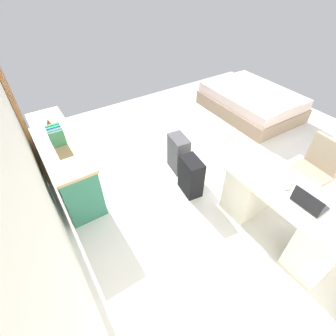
{
  "coord_description": "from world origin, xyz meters",
  "views": [
    {
      "loc": [
        -1.96,
        2.37,
        2.68
      ],
      "look_at": [
        -0.02,
        1.11,
        0.6
      ],
      "focal_mm": 26.48,
      "sensor_mm": 36.0,
      "label": 1
    }
  ],
  "objects_px": {
    "figurine_small": "(49,122)",
    "office_chair": "(310,175)",
    "credenza": "(65,161)",
    "suitcase_black": "(191,176)",
    "computer_mouse": "(288,187)",
    "laptop": "(308,202)",
    "bed": "(251,102)",
    "desk": "(283,212)",
    "suitcase_spare_grey": "(178,154)"
  },
  "relations": [
    {
      "from": "credenza",
      "to": "laptop",
      "type": "height_order",
      "value": "laptop"
    },
    {
      "from": "figurine_small",
      "to": "credenza",
      "type": "bearing_deg",
      "value": -179.76
    },
    {
      "from": "suitcase_black",
      "to": "figurine_small",
      "type": "relative_size",
      "value": 5.19
    },
    {
      "from": "desk",
      "to": "bed",
      "type": "xyz_separation_m",
      "value": [
        2.29,
        -1.98,
        -0.13
      ]
    },
    {
      "from": "office_chair",
      "to": "suitcase_black",
      "type": "relative_size",
      "value": 1.65
    },
    {
      "from": "office_chair",
      "to": "computer_mouse",
      "type": "relative_size",
      "value": 9.4
    },
    {
      "from": "bed",
      "to": "office_chair",
      "type": "bearing_deg",
      "value": 149.98
    },
    {
      "from": "laptop",
      "to": "credenza",
      "type": "bearing_deg",
      "value": 36.46
    },
    {
      "from": "credenza",
      "to": "laptop",
      "type": "bearing_deg",
      "value": -143.54
    },
    {
      "from": "bed",
      "to": "suitcase_black",
      "type": "distance_m",
      "value": 2.71
    },
    {
      "from": "credenza",
      "to": "suitcase_black",
      "type": "bearing_deg",
      "value": -129.23
    },
    {
      "from": "laptop",
      "to": "bed",
      "type": "bearing_deg",
      "value": -39.2
    },
    {
      "from": "credenza",
      "to": "bed",
      "type": "xyz_separation_m",
      "value": [
        0.02,
        -3.84,
        -0.15
      ]
    },
    {
      "from": "desk",
      "to": "suitcase_black",
      "type": "distance_m",
      "value": 1.23
    },
    {
      "from": "credenza",
      "to": "suitcase_black",
      "type": "height_order",
      "value": "credenza"
    },
    {
      "from": "figurine_small",
      "to": "laptop",
      "type": "bearing_deg",
      "value": -147.19
    },
    {
      "from": "laptop",
      "to": "figurine_small",
      "type": "distance_m",
      "value": 3.37
    },
    {
      "from": "suitcase_spare_grey",
      "to": "computer_mouse",
      "type": "xyz_separation_m",
      "value": [
        -1.57,
        -0.33,
        0.44
      ]
    },
    {
      "from": "figurine_small",
      "to": "office_chair",
      "type": "bearing_deg",
      "value": -132.84
    },
    {
      "from": "suitcase_black",
      "to": "computer_mouse",
      "type": "xyz_separation_m",
      "value": [
        -1.07,
        -0.47,
        0.45
      ]
    },
    {
      "from": "bed",
      "to": "computer_mouse",
      "type": "relative_size",
      "value": 19.25
    },
    {
      "from": "computer_mouse",
      "to": "figurine_small",
      "type": "xyz_separation_m",
      "value": [
        2.57,
        1.86,
        0.11
      ]
    },
    {
      "from": "office_chair",
      "to": "figurine_small",
      "type": "xyz_separation_m",
      "value": [
        2.44,
        2.64,
        0.43
      ]
    },
    {
      "from": "office_chair",
      "to": "figurine_small",
      "type": "bearing_deg",
      "value": 47.16
    },
    {
      "from": "computer_mouse",
      "to": "figurine_small",
      "type": "distance_m",
      "value": 3.17
    },
    {
      "from": "suitcase_black",
      "to": "office_chair",
      "type": "bearing_deg",
      "value": -119.41
    },
    {
      "from": "office_chair",
      "to": "computer_mouse",
      "type": "distance_m",
      "value": 0.85
    },
    {
      "from": "credenza",
      "to": "suitcase_black",
      "type": "xyz_separation_m",
      "value": [
        -1.14,
        -1.39,
        -0.11
      ]
    },
    {
      "from": "laptop",
      "to": "computer_mouse",
      "type": "height_order",
      "value": "laptop"
    },
    {
      "from": "desk",
      "to": "office_chair",
      "type": "distance_m",
      "value": 0.8
    },
    {
      "from": "desk",
      "to": "computer_mouse",
      "type": "relative_size",
      "value": 14.5
    },
    {
      "from": "bed",
      "to": "figurine_small",
      "type": "relative_size",
      "value": 17.5
    },
    {
      "from": "figurine_small",
      "to": "desk",
      "type": "bearing_deg",
      "value": -144.77
    },
    {
      "from": "suitcase_black",
      "to": "figurine_small",
      "type": "bearing_deg",
      "value": 50.77
    },
    {
      "from": "desk",
      "to": "computer_mouse",
      "type": "bearing_deg",
      "value": 1.88
    },
    {
      "from": "desk",
      "to": "office_chair",
      "type": "relative_size",
      "value": 1.54
    },
    {
      "from": "bed",
      "to": "suitcase_spare_grey",
      "type": "bearing_deg",
      "value": 105.66
    },
    {
      "from": "suitcase_black",
      "to": "computer_mouse",
      "type": "relative_size",
      "value": 5.7
    },
    {
      "from": "credenza",
      "to": "suitcase_spare_grey",
      "type": "xyz_separation_m",
      "value": [
        -0.63,
        -1.53,
        -0.1
      ]
    },
    {
      "from": "desk",
      "to": "bed",
      "type": "height_order",
      "value": "desk"
    },
    {
      "from": "suitcase_spare_grey",
      "to": "bed",
      "type": "bearing_deg",
      "value": -66.12
    },
    {
      "from": "office_chair",
      "to": "computer_mouse",
      "type": "xyz_separation_m",
      "value": [
        -0.12,
        0.77,
        0.32
      ]
    },
    {
      "from": "desk",
      "to": "office_chair",
      "type": "bearing_deg",
      "value": -75.89
    },
    {
      "from": "bed",
      "to": "suitcase_black",
      "type": "xyz_separation_m",
      "value": [
        -1.15,
        2.45,
        0.04
      ]
    },
    {
      "from": "suitcase_spare_grey",
      "to": "figurine_small",
      "type": "distance_m",
      "value": 1.91
    },
    {
      "from": "desk",
      "to": "laptop",
      "type": "distance_m",
      "value": 0.44
    },
    {
      "from": "credenza",
      "to": "figurine_small",
      "type": "distance_m",
      "value": 0.58
    },
    {
      "from": "desk",
      "to": "suitcase_spare_grey",
      "type": "distance_m",
      "value": 1.68
    },
    {
      "from": "desk",
      "to": "suitcase_spare_grey",
      "type": "relative_size",
      "value": 2.46
    },
    {
      "from": "computer_mouse",
      "to": "suitcase_spare_grey",
      "type": "bearing_deg",
      "value": 11.0
    }
  ]
}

